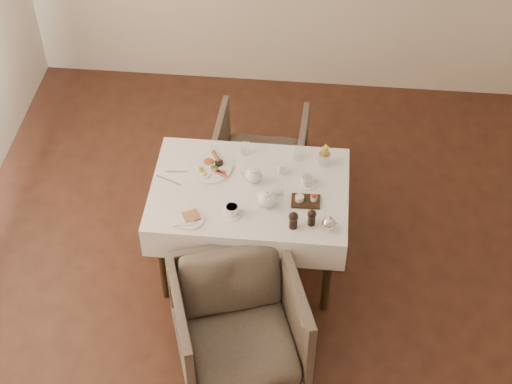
{
  "coord_description": "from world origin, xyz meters",
  "views": [
    {
      "loc": [
        0.24,
        -3.21,
        4.34
      ],
      "look_at": [
        -0.1,
        0.26,
        0.82
      ],
      "focal_mm": 55.0,
      "sensor_mm": 36.0,
      "label": 1
    }
  ],
  "objects_px": {
    "breakfast_plate": "(210,167)",
    "teapot_centre": "(254,174)",
    "armchair_far": "(261,155)",
    "table": "(250,201)",
    "armchair_near": "(239,323)"
  },
  "relations": [
    {
      "from": "breakfast_plate",
      "to": "armchair_near",
      "type": "bearing_deg",
      "value": -77.61
    },
    {
      "from": "armchair_far",
      "to": "armchair_near",
      "type": "bearing_deg",
      "value": 92.53
    },
    {
      "from": "table",
      "to": "armchair_far",
      "type": "distance_m",
      "value": 0.86
    },
    {
      "from": "armchair_far",
      "to": "teapot_centre",
      "type": "distance_m",
      "value": 0.89
    },
    {
      "from": "armchair_far",
      "to": "teapot_centre",
      "type": "relative_size",
      "value": 4.54
    },
    {
      "from": "table",
      "to": "armchair_far",
      "type": "bearing_deg",
      "value": 89.84
    },
    {
      "from": "armchair_near",
      "to": "breakfast_plate",
      "type": "relative_size",
      "value": 2.59
    },
    {
      "from": "breakfast_plate",
      "to": "teapot_centre",
      "type": "height_order",
      "value": "teapot_centre"
    },
    {
      "from": "table",
      "to": "armchair_far",
      "type": "relative_size",
      "value": 1.86
    },
    {
      "from": "table",
      "to": "breakfast_plate",
      "type": "bearing_deg",
      "value": 149.69
    },
    {
      "from": "table",
      "to": "armchair_far",
      "type": "xyz_separation_m",
      "value": [
        0.0,
        0.8,
        -0.33
      ]
    },
    {
      "from": "breakfast_plate",
      "to": "teapot_centre",
      "type": "relative_size",
      "value": 1.99
    },
    {
      "from": "table",
      "to": "armchair_near",
      "type": "bearing_deg",
      "value": -89.1
    },
    {
      "from": "armchair_far",
      "to": "table",
      "type": "bearing_deg",
      "value": 92.01
    },
    {
      "from": "breakfast_plate",
      "to": "armchair_far",
      "type": "bearing_deg",
      "value": 61.12
    }
  ]
}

